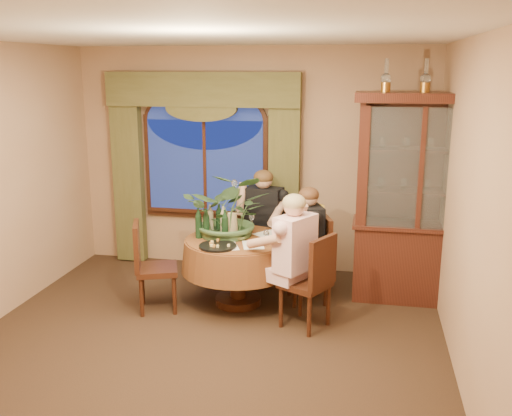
% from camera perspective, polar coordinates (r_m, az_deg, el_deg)
% --- Properties ---
extents(floor, '(5.00, 5.00, 0.00)m').
position_cam_1_polar(floor, '(5.36, -5.91, -14.54)').
color(floor, black).
rests_on(floor, ground).
extents(wall_back, '(4.50, 0.00, 4.50)m').
position_cam_1_polar(wall_back, '(7.23, -0.39, 4.80)').
color(wall_back, '#A17655').
rests_on(wall_back, ground).
extents(wall_right, '(0.00, 5.00, 5.00)m').
position_cam_1_polar(wall_right, '(4.71, 20.83, -1.12)').
color(wall_right, '#A17655').
rests_on(wall_right, ground).
extents(ceiling, '(5.00, 5.00, 0.00)m').
position_cam_1_polar(ceiling, '(4.72, -6.79, 16.90)').
color(ceiling, white).
rests_on(ceiling, wall_back).
extents(window, '(1.62, 0.10, 1.32)m').
position_cam_1_polar(window, '(7.32, -5.12, 4.06)').
color(window, navy).
rests_on(window, wall_back).
extents(arched_transom, '(1.60, 0.06, 0.44)m').
position_cam_1_polar(arched_transom, '(7.23, -5.25, 10.17)').
color(arched_transom, navy).
rests_on(arched_transom, wall_back).
extents(drapery_left, '(0.38, 0.14, 2.32)m').
position_cam_1_polar(drapery_left, '(7.65, -12.65, 3.29)').
color(drapery_left, '#494822').
rests_on(drapery_left, floor).
extents(drapery_right, '(0.38, 0.14, 2.32)m').
position_cam_1_polar(drapery_right, '(7.08, 2.84, 2.77)').
color(drapery_right, '#494822').
rests_on(drapery_right, floor).
extents(swag_valance, '(2.45, 0.16, 0.42)m').
position_cam_1_polar(swag_valance, '(7.14, -5.47, 11.72)').
color(swag_valance, '#494822').
rests_on(swag_valance, wall_back).
extents(dining_table, '(1.62, 1.62, 0.75)m').
position_cam_1_polar(dining_table, '(6.27, -1.81, -6.36)').
color(dining_table, maroon).
rests_on(dining_table, floor).
extents(china_cabinet, '(1.42, 0.56, 2.29)m').
position_cam_1_polar(china_cabinet, '(6.42, 15.81, 0.78)').
color(china_cabinet, '#341610').
rests_on(china_cabinet, floor).
extents(oil_lamp_left, '(0.11, 0.11, 0.34)m').
position_cam_1_polar(oil_lamp_left, '(6.24, 12.89, 12.81)').
color(oil_lamp_left, '#A5722D').
rests_on(oil_lamp_left, china_cabinet).
extents(oil_lamp_center, '(0.11, 0.11, 0.34)m').
position_cam_1_polar(oil_lamp_center, '(6.27, 16.62, 12.59)').
color(oil_lamp_center, '#A5722D').
rests_on(oil_lamp_center, china_cabinet).
extents(oil_lamp_right, '(0.11, 0.11, 0.34)m').
position_cam_1_polar(oil_lamp_right, '(6.31, 20.30, 12.32)').
color(oil_lamp_right, '#A5722D').
rests_on(oil_lamp_right, china_cabinet).
extents(chair_right, '(0.57, 0.57, 0.96)m').
position_cam_1_polar(chair_right, '(5.72, 4.94, -7.30)').
color(chair_right, black).
rests_on(chair_right, floor).
extents(chair_back_right, '(0.53, 0.53, 0.96)m').
position_cam_1_polar(chair_back_right, '(6.34, 5.17, -5.17)').
color(chair_back_right, black).
rests_on(chair_back_right, floor).
extents(chair_back, '(0.50, 0.50, 0.96)m').
position_cam_1_polar(chair_back, '(6.91, 0.85, -3.49)').
color(chair_back, black).
rests_on(chair_back, floor).
extents(chair_front_left, '(0.54, 0.54, 0.96)m').
position_cam_1_polar(chair_front_left, '(6.18, -9.87, -5.82)').
color(chair_front_left, black).
rests_on(chair_front_left, floor).
extents(person_pink, '(0.63, 0.65, 1.36)m').
position_cam_1_polar(person_pink, '(5.69, 3.91, -5.28)').
color(person_pink, beige).
rests_on(person_pink, floor).
extents(person_back, '(0.57, 0.53, 1.38)m').
position_cam_1_polar(person_back, '(6.87, 0.79, -1.76)').
color(person_back, black).
rests_on(person_back, floor).
extents(person_scarf, '(0.56, 0.58, 1.29)m').
position_cam_1_polar(person_scarf, '(6.33, 5.36, -3.61)').
color(person_scarf, black).
rests_on(person_scarf, floor).
extents(stoneware_vase, '(0.14, 0.14, 0.26)m').
position_cam_1_polar(stoneware_vase, '(6.21, -2.40, -1.67)').
color(stoneware_vase, tan).
rests_on(stoneware_vase, dining_table).
extents(centerpiece_plant, '(0.95, 1.05, 0.82)m').
position_cam_1_polar(centerpiece_plant, '(6.14, -2.62, 2.78)').
color(centerpiece_plant, '#3A5B34').
rests_on(centerpiece_plant, dining_table).
extents(olive_bowl, '(0.15, 0.15, 0.05)m').
position_cam_1_polar(olive_bowl, '(6.10, -1.66, -2.99)').
color(olive_bowl, '#4D5A2B').
rests_on(olive_bowl, dining_table).
extents(cheese_platter, '(0.39, 0.39, 0.02)m').
position_cam_1_polar(cheese_platter, '(5.87, -3.85, -3.82)').
color(cheese_platter, black).
rests_on(cheese_platter, dining_table).
extents(wine_bottle_0, '(0.07, 0.07, 0.33)m').
position_cam_1_polar(wine_bottle_0, '(6.30, -4.59, -1.13)').
color(wine_bottle_0, tan).
rests_on(wine_bottle_0, dining_table).
extents(wine_bottle_1, '(0.07, 0.07, 0.33)m').
position_cam_1_polar(wine_bottle_1, '(6.14, -5.00, -1.55)').
color(wine_bottle_1, black).
rests_on(wine_bottle_1, dining_table).
extents(wine_bottle_2, '(0.07, 0.07, 0.33)m').
position_cam_1_polar(wine_bottle_2, '(6.16, -5.77, -1.52)').
color(wine_bottle_2, black).
rests_on(wine_bottle_2, dining_table).
extents(wine_bottle_3, '(0.07, 0.07, 0.33)m').
position_cam_1_polar(wine_bottle_3, '(6.07, -3.12, -1.70)').
color(wine_bottle_3, black).
rests_on(wine_bottle_3, dining_table).
extents(wine_bottle_4, '(0.07, 0.07, 0.33)m').
position_cam_1_polar(wine_bottle_4, '(6.21, -3.30, -1.33)').
color(wine_bottle_4, tan).
rests_on(wine_bottle_4, dining_table).
extents(wine_bottle_5, '(0.07, 0.07, 0.33)m').
position_cam_1_polar(wine_bottle_5, '(6.33, -3.72, -1.05)').
color(wine_bottle_5, black).
rests_on(wine_bottle_5, dining_table).
extents(tasting_paper_0, '(0.29, 0.35, 0.00)m').
position_cam_1_polar(tasting_paper_0, '(5.92, -0.30, -3.71)').
color(tasting_paper_0, white).
rests_on(tasting_paper_0, dining_table).
extents(tasting_paper_1, '(0.35, 0.37, 0.00)m').
position_cam_1_polar(tasting_paper_1, '(6.31, 1.26, -2.57)').
color(tasting_paper_1, white).
rests_on(tasting_paper_1, dining_table).
extents(tasting_paper_2, '(0.31, 0.36, 0.00)m').
position_cam_1_polar(tasting_paper_2, '(5.89, -2.90, -3.83)').
color(tasting_paper_2, white).
rests_on(tasting_paper_2, dining_table).
extents(wine_glass_person_pink, '(0.07, 0.07, 0.18)m').
position_cam_1_polar(wine_glass_person_pink, '(5.86, 1.03, -3.01)').
color(wine_glass_person_pink, silver).
rests_on(wine_glass_person_pink, dining_table).
extents(wine_glass_person_back, '(0.07, 0.07, 0.18)m').
position_cam_1_polar(wine_glass_person_back, '(6.48, -0.43, -1.35)').
color(wine_glass_person_back, silver).
rests_on(wine_glass_person_back, dining_table).
extents(wine_glass_person_scarf, '(0.07, 0.07, 0.18)m').
position_cam_1_polar(wine_glass_person_scarf, '(6.19, 1.87, -2.10)').
color(wine_glass_person_scarf, silver).
rests_on(wine_glass_person_scarf, dining_table).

